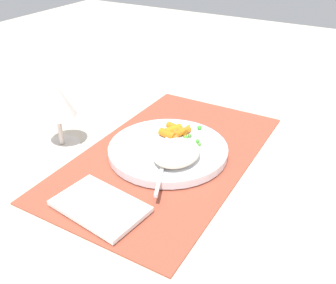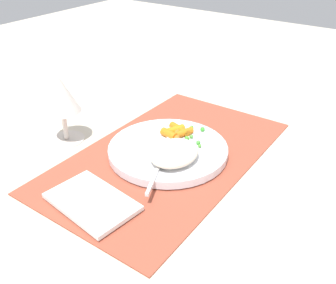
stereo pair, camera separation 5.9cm
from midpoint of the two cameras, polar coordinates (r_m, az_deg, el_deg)
The scene contains 9 objects.
ground_plane at distance 0.76m, azimuth -2.22°, elevation -2.12°, with size 2.40×2.40×0.00m, color beige.
placemat at distance 0.76m, azimuth -2.22°, elevation -1.93°, with size 0.52×0.30×0.01m, color #9E4733.
plate at distance 0.75m, azimuth -2.24°, elevation -1.23°, with size 0.23×0.23×0.02m, color white.
rice_mound at distance 0.70m, azimuth -1.15°, elevation -1.64°, with size 0.10×0.08×0.03m, color beige.
carrot_portion at distance 0.78m, azimuth -1.23°, elevation 1.51°, with size 0.06×0.05×0.02m.
pea_scatter at distance 0.77m, azimuth 0.67°, elevation 0.78°, with size 0.07×0.08×0.01m.
fork at distance 0.71m, azimuth -2.72°, elevation -2.03°, with size 0.19×0.09×0.01m.
wine_glass at distance 0.79m, azimuth -18.54°, elevation 5.88°, with size 0.08×0.08×0.14m.
napkin at distance 0.63m, azimuth -12.79°, elevation -9.38°, with size 0.09×0.15×0.01m, color white.
Camera 1 is at (-0.55, -0.32, 0.41)m, focal length 40.85 mm.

